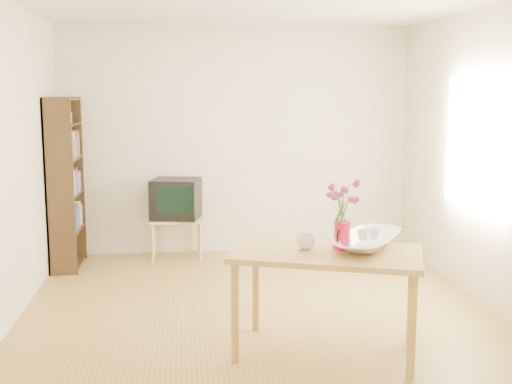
{
  "coord_description": "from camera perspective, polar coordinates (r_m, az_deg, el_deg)",
  "views": [
    {
      "loc": [
        -0.64,
        -5.12,
        1.85
      ],
      "look_at": [
        0.0,
        0.3,
        1.0
      ],
      "focal_mm": 45.0,
      "sensor_mm": 36.0,
      "label": 1
    }
  ],
  "objects": [
    {
      "name": "teacup_a",
      "position": [
        4.65,
        9.53,
        -2.36
      ],
      "size": [
        0.09,
        0.09,
        0.07
      ],
      "primitive_type": "imported",
      "rotation": [
        0.0,
        0.0,
        0.36
      ],
      "color": "white",
      "rests_on": "bowl"
    },
    {
      "name": "bowl",
      "position": [
        4.65,
        10.02,
        -1.74
      ],
      "size": [
        0.75,
        0.75,
        0.51
      ],
      "primitive_type": "imported",
      "rotation": [
        0.0,
        0.0,
        -0.58
      ],
      "color": "white",
      "rests_on": "table"
    },
    {
      "name": "pitcher",
      "position": [
        4.58,
        7.64,
        -3.95
      ],
      "size": [
        0.14,
        0.19,
        0.2
      ],
      "rotation": [
        0.0,
        0.0,
        -0.54
      ],
      "color": "red",
      "rests_on": "table"
    },
    {
      "name": "room",
      "position": [
        5.19,
        0.7,
        2.79
      ],
      "size": [
        4.5,
        4.5,
        4.5
      ],
      "color": "olive",
      "rests_on": "ground"
    },
    {
      "name": "television",
      "position": [
        7.2,
        -7.13,
        -0.53
      ],
      "size": [
        0.59,
        0.56,
        0.44
      ],
      "rotation": [
        0.0,
        0.0,
        -0.21
      ],
      "color": "black",
      "rests_on": "tv_stand"
    },
    {
      "name": "bookshelf",
      "position": [
        7.05,
        -16.53,
        0.25
      ],
      "size": [
        0.28,
        0.7,
        1.8
      ],
      "color": "black",
      "rests_on": "ground"
    },
    {
      "name": "tv_stand",
      "position": [
        7.24,
        -7.08,
        -2.88
      ],
      "size": [
        0.6,
        0.45,
        0.46
      ],
      "color": "tan",
      "rests_on": "ground"
    },
    {
      "name": "teacup_b",
      "position": [
        4.69,
        10.46,
        -2.29
      ],
      "size": [
        0.09,
        0.09,
        0.06
      ],
      "primitive_type": "imported",
      "rotation": [
        0.0,
        0.0,
        2.09
      ],
      "color": "white",
      "rests_on": "bowl"
    },
    {
      "name": "mug",
      "position": [
        4.56,
        4.49,
        -4.44
      ],
      "size": [
        0.17,
        0.17,
        0.11
      ],
      "primitive_type": "imported",
      "rotation": [
        0.0,
        0.0,
        3.39
      ],
      "color": "white",
      "rests_on": "table"
    },
    {
      "name": "flowers",
      "position": [
        4.53,
        7.73,
        -0.79
      ],
      "size": [
        0.23,
        0.23,
        0.32
      ],
      "primitive_type": null,
      "color": "#B82B87",
      "rests_on": "pitcher"
    },
    {
      "name": "table",
      "position": [
        4.56,
        6.35,
        -6.33
      ],
      "size": [
        1.47,
        1.14,
        0.75
      ],
      "rotation": [
        0.0,
        0.0,
        -0.35
      ],
      "color": "#A27A37",
      "rests_on": "ground"
    }
  ]
}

